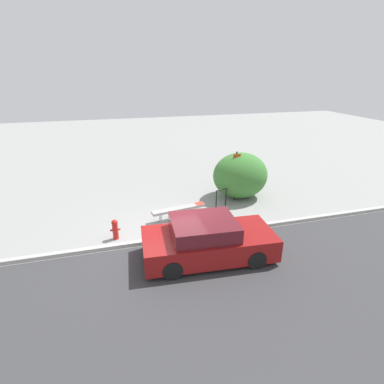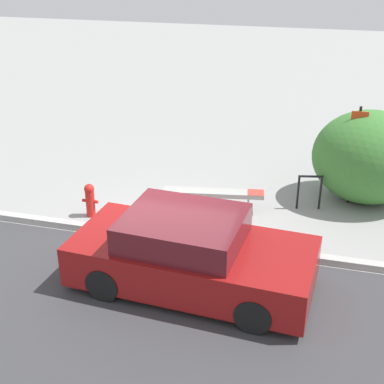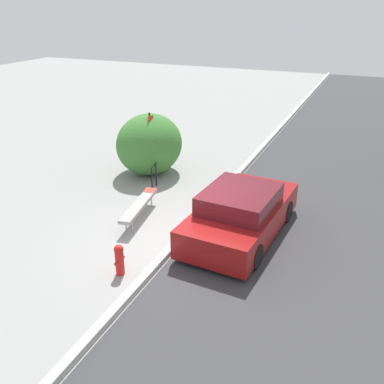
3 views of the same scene
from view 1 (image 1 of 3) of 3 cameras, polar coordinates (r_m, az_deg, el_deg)
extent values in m
plane|color=gray|center=(10.90, -3.69, -9.03)|extent=(60.00, 60.00, 0.00)
cube|color=#38383A|center=(7.15, 6.35, -30.09)|extent=(60.00, 10.00, 0.01)
cube|color=#A8A8A3|center=(10.87, -3.70, -8.74)|extent=(60.00, 0.20, 0.13)
cylinder|color=#99999E|center=(11.95, -5.86, -5.08)|extent=(0.04, 0.04, 0.38)
cylinder|color=#99999E|center=(12.48, 0.98, -3.71)|extent=(0.04, 0.04, 0.38)
cylinder|color=#99999E|center=(12.10, -6.15, -4.72)|extent=(0.04, 0.04, 0.38)
cylinder|color=#99999E|center=(12.63, 0.62, -3.38)|extent=(0.04, 0.04, 0.38)
cube|color=#999993|center=(12.16, -2.54, -3.20)|extent=(2.27, 0.69, 0.10)
cube|color=red|center=(12.49, 1.46, -2.20)|extent=(0.41, 0.38, 0.01)
cylinder|color=black|center=(13.15, 4.65, -1.37)|extent=(0.05, 0.05, 0.80)
cylinder|color=black|center=(13.41, 6.46, -0.97)|extent=(0.05, 0.05, 0.80)
cylinder|color=black|center=(13.13, 5.63, 0.43)|extent=(0.55, 0.17, 0.05)
cylinder|color=black|center=(13.83, 8.29, 3.00)|extent=(0.06, 0.06, 2.30)
cube|color=red|center=(13.55, 8.54, 6.22)|extent=(0.36, 0.02, 0.46)
cylinder|color=red|center=(11.13, -14.37, -7.27)|extent=(0.20, 0.20, 0.60)
sphere|color=red|center=(10.96, -14.55, -5.65)|extent=(0.22, 0.22, 0.22)
cylinder|color=red|center=(11.10, -15.13, -7.07)|extent=(0.08, 0.07, 0.07)
cylinder|color=red|center=(11.10, -13.68, -6.92)|extent=(0.08, 0.07, 0.07)
ellipsoid|color=#3D7A33|center=(14.19, 9.16, 3.12)|extent=(2.57, 2.24, 2.15)
cylinder|color=black|center=(10.90, 8.59, -7.44)|extent=(0.61, 0.22, 0.60)
cylinder|color=black|center=(9.53, 12.18, -12.48)|extent=(0.61, 0.22, 0.60)
cylinder|color=black|center=(10.37, -5.12, -8.91)|extent=(0.61, 0.22, 0.60)
cylinder|color=black|center=(8.93, -3.75, -14.63)|extent=(0.61, 0.22, 0.60)
cube|color=maroon|center=(9.73, 3.13, -9.75)|extent=(4.28, 2.17, 0.73)
cube|color=#59171F|center=(9.39, 2.22, -6.78)|extent=(2.11, 1.83, 0.51)
camera|label=2|loc=(4.73, 73.03, 5.58)|focal=50.00mm
camera|label=3|loc=(8.58, -71.28, 7.94)|focal=40.00mm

